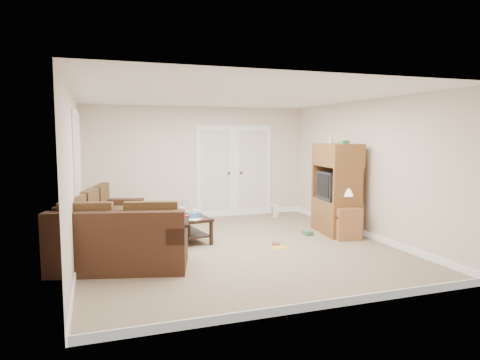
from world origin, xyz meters
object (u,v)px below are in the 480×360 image
object	(u,v)px
sectional_sofa	(111,234)
tv_armoire	(336,188)
side_cabinet	(346,220)
coffee_table	(187,226)

from	to	relation	value
sectional_sofa	tv_armoire	size ratio (longest dim) A/B	1.73
side_cabinet	tv_armoire	bearing A→B (deg)	90.85
coffee_table	tv_armoire	bearing A→B (deg)	-17.49
coffee_table	tv_armoire	size ratio (longest dim) A/B	0.64
tv_armoire	side_cabinet	xyz separation A→B (m)	(-0.06, -0.44, -0.52)
side_cabinet	sectional_sofa	bearing A→B (deg)	-174.07
tv_armoire	sectional_sofa	bearing A→B (deg)	-170.29
sectional_sofa	tv_armoire	xyz separation A→B (m)	(4.12, 0.23, 0.52)
coffee_table	tv_armoire	xyz separation A→B (m)	(2.81, -0.36, 0.62)
sectional_sofa	side_cabinet	xyz separation A→B (m)	(4.06, -0.21, -0.00)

